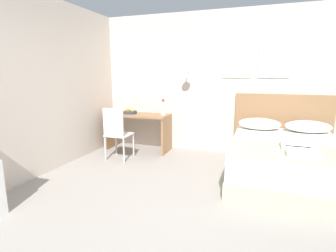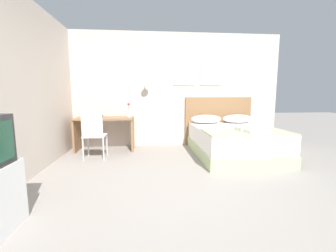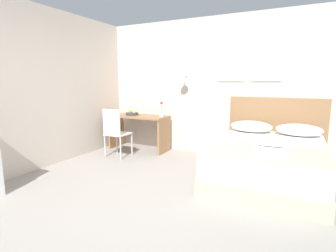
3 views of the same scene
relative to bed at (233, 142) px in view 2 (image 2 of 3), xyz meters
The scene contains 13 objects.
ground_plane 2.25m from the bed, 122.11° to the right, with size 24.00×24.00×0.00m, color gray.
wall_back 1.91m from the bed, 137.52° to the left, with size 5.31×0.31×2.65m.
bed is the anchor object (origin of this frame).
headboard 1.06m from the bed, 90.00° to the left, with size 1.62×0.06×1.16m.
pillow_left 0.91m from the bed, 117.01° to the left, with size 0.70×0.41×0.20m.
pillow_right 0.91m from the bed, 62.99° to the left, with size 0.70×0.41×0.20m.
throw_blanket 0.65m from the bed, 90.00° to the right, with size 1.46×0.79×0.02m.
folded_towel_near_foot 0.56m from the bed, 83.05° to the right, with size 0.31×0.33×0.06m.
folded_towel_mid_bed 0.80m from the bed, 81.36° to the right, with size 0.35×0.30×0.06m.
desk 2.75m from the bed, 165.79° to the left, with size 1.25×0.55×0.73m.
desk_chair 2.74m from the bed, behind, with size 0.41×0.41×0.94m.
fruit_bowl 2.94m from the bed, 166.68° to the left, with size 0.27×0.27×0.11m.
flower_vase 2.31m from the bed, 161.58° to the left, with size 0.09×0.09×0.31m.
Camera 2 is at (-0.54, -2.41, 1.23)m, focal length 24.00 mm.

